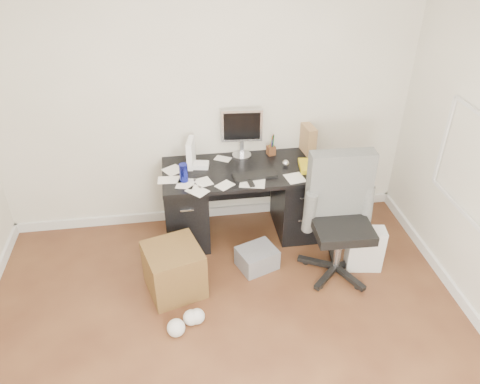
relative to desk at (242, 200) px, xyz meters
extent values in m
plane|color=#432215|center=(-0.30, -1.65, -0.40)|extent=(4.00, 4.00, 0.00)
cube|color=beige|center=(-0.30, 0.35, 0.95)|extent=(4.00, 0.02, 2.70)
cube|color=silver|center=(-0.30, 0.33, -0.35)|extent=(4.00, 0.03, 0.10)
cube|color=black|center=(0.00, 0.00, 0.33)|extent=(1.50, 0.70, 0.04)
cube|color=black|center=(-0.55, 0.00, -0.04)|extent=(0.40, 0.60, 0.71)
cube|color=black|center=(0.55, 0.00, -0.04)|extent=(0.40, 0.60, 0.71)
cube|color=black|center=(0.00, 0.33, 0.06)|extent=(0.70, 0.03, 0.51)
cube|color=black|center=(0.09, -0.15, 0.36)|extent=(0.41, 0.18, 0.02)
sphere|color=silver|center=(0.41, -0.01, 0.38)|extent=(0.07, 0.07, 0.07)
cylinder|color=navy|center=(-0.55, -0.14, 0.44)|extent=(0.10, 0.10, 0.17)
cube|color=white|center=(-0.47, 0.15, 0.48)|extent=(0.15, 0.25, 0.26)
cube|color=#9E6F4C|center=(0.69, 0.25, 0.49)|extent=(0.15, 0.25, 0.28)
cube|color=gold|center=(0.63, -0.07, 0.37)|extent=(0.22, 0.27, 0.04)
cube|color=beige|center=(0.77, -0.04, -0.19)|extent=(0.26, 0.44, 0.41)
cube|color=silver|center=(1.03, -0.68, -0.18)|extent=(0.35, 0.27, 0.43)
cube|color=#472B15|center=(-0.70, -0.72, -0.17)|extent=(0.56, 0.56, 0.45)
cube|color=slate|center=(0.06, -0.53, -0.30)|extent=(0.41, 0.38, 0.20)
camera|label=1|loc=(-0.57, -3.76, 2.57)|focal=35.00mm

